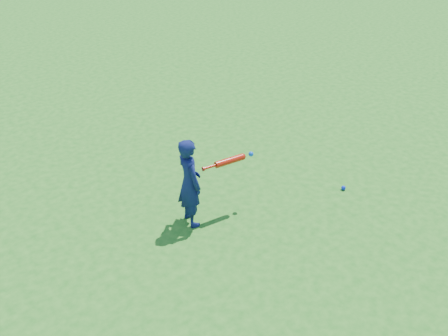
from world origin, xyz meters
The scene contains 4 objects.
ground centered at (0.00, 0.00, 0.00)m, with size 80.00×80.00×0.00m, color #22741B.
child centered at (0.13, 0.05, 0.59)m, with size 0.43×0.28×1.19m, color #10194E.
ground_ball_blue centered at (2.26, -0.66, 0.03)m, with size 0.06×0.06×0.06m, color #0C26D2.
bat_swing centered at (0.70, -0.06, 0.76)m, with size 0.75×0.14×0.09m.
Camera 1 is at (-2.70, -4.30, 3.90)m, focal length 40.00 mm.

